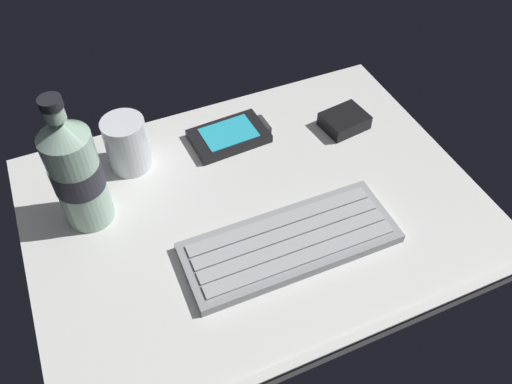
% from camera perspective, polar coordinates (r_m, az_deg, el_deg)
% --- Properties ---
extents(ground_plane, '(0.64, 0.48, 0.03)m').
position_cam_1_polar(ground_plane, '(0.76, 0.07, -2.10)').
color(ground_plane, silver).
extents(keyboard, '(0.29, 0.11, 0.02)m').
position_cam_1_polar(keyboard, '(0.71, 3.73, -5.44)').
color(keyboard, '#93969B').
rests_on(keyboard, ground_plane).
extents(handheld_device, '(0.13, 0.08, 0.02)m').
position_cam_1_polar(handheld_device, '(0.85, -2.86, 6.12)').
color(handheld_device, black).
rests_on(handheld_device, ground_plane).
extents(juice_cup, '(0.06, 0.06, 0.09)m').
position_cam_1_polar(juice_cup, '(0.81, -13.76, 4.91)').
color(juice_cup, silver).
rests_on(juice_cup, ground_plane).
extents(water_bottle, '(0.07, 0.07, 0.21)m').
position_cam_1_polar(water_bottle, '(0.72, -18.95, 2.14)').
color(water_bottle, '#9EC1A8').
rests_on(water_bottle, ground_plane).
extents(charger_block, '(0.08, 0.06, 0.02)m').
position_cam_1_polar(charger_block, '(0.88, 9.55, 7.61)').
color(charger_block, black).
rests_on(charger_block, ground_plane).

